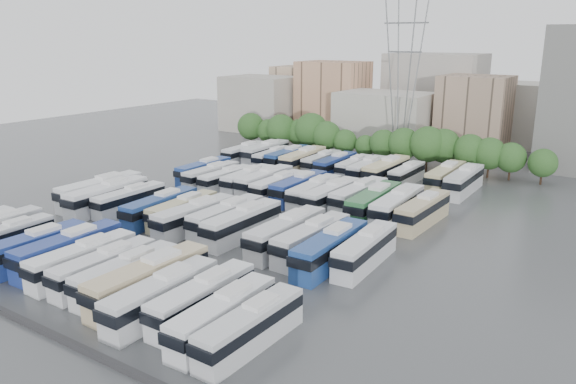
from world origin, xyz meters
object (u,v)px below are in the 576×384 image
Objects in this scene: bus_r2_s2 at (211,175)px; bus_r2_s6 at (278,186)px; bus_r2_s5 at (265,181)px; bus_r0_s8 at (127,274)px; bus_r3_s5 at (322,162)px; bus_r3_s6 at (335,165)px; bus_r3_s7 at (354,167)px; bus_r1_s10 at (286,233)px; bus_r1_s5 at (183,210)px; bus_r1_s8 at (242,223)px; bus_r1_s7 at (226,217)px; bus_r3_s4 at (303,160)px; bus_r0_s9 at (149,280)px; bus_r0_s12 at (223,316)px; bus_r0_s11 at (203,298)px; bus_r1_s13 at (365,250)px; bus_r1_s0 at (100,191)px; bus_r2_s1 at (204,170)px; bus_r2_s7 at (299,188)px; bus_r0_s5 at (68,250)px; bus_r0_s6 at (83,260)px; bus_r0_s4 at (32,249)px; bus_r1_s12 at (331,248)px; bus_r2_s13 at (423,211)px; bus_r1_s4 at (160,207)px; bus_r3_s9 at (386,171)px; bus_r3_s13 at (464,181)px; bus_r2_s11 at (374,203)px; bus_r0_s13 at (251,327)px; bus_r3_s2 at (273,157)px; bus_r0_s7 at (104,267)px; bus_r2_s12 at (397,206)px; bus_r3_s3 at (289,158)px; bus_r0_s10 at (162,296)px; bus_r2_s10 at (359,196)px; bus_r0_s2 at (8,237)px; bus_r3_s8 at (367,169)px; electricity_pylon at (404,65)px; bus_r3_s12 at (446,177)px; bus_r1_s11 at (312,239)px; bus_r3_s0 at (245,153)px; bus_r1_s2 at (129,199)px.

bus_r2_s6 is at bearing 3.07° from bus_r2_s2.
bus_r0_s8 is at bearing -74.55° from bus_r2_s5.
bus_r3_s6 is (3.48, -0.98, 0.09)m from bus_r3_s5.
bus_r1_s10 is at bearing -76.49° from bus_r3_s7.
bus_r1_s8 is at bearing -2.72° from bus_r1_s5.
bus_r3_s4 reaches higher than bus_r1_s7.
bus_r0_s9 reaches higher than bus_r0_s12.
bus_r0_s11 is 0.97× the size of bus_r1_s13.
bus_r2_s6 is at bearing 42.37° from bus_r1_s0.
bus_r2_s2 is (6.40, 17.21, -0.32)m from bus_r1_s0.
bus_r2_s7 is at bearing -2.14° from bus_r2_s1.
bus_r1_s8 is at bearing 101.19° from bus_r0_s9.
bus_r0_s11 is at bearing 3.47° from bus_r0_s9.
bus_r0_s5 is 1.05× the size of bus_r0_s6.
bus_r2_s6 is at bearing 80.04° from bus_r0_s4.
bus_r2_s13 is at bearing 78.80° from bus_r1_s12.
bus_r1_s4 is 39.78m from bus_r3_s9.
bus_r0_s8 is at bearing -58.90° from bus_r2_s2.
bus_r3_s7 is at bearing 177.73° from bus_r3_s13.
bus_r2_s11 is 27.69m from bus_r3_s5.
bus_r1_s8 is (10.15, -0.07, 0.16)m from bus_r1_s5.
bus_r0_s13 is 0.89× the size of bus_r1_s10.
bus_r3_s13 is (26.35, -0.45, 0.27)m from bus_r3_s5.
bus_r0_s9 is 1.02× the size of bus_r1_s10.
bus_r0_s4 is 54.27m from bus_r3_s2.
bus_r2_s1 is at bearing 115.33° from bus_r0_s6.
bus_r0_s5 is at bearing 174.13° from bus_r0_s7.
bus_r0_s4 is at bearing -127.74° from bus_r2_s12.
bus_r0_s4 is at bearing -94.54° from bus_r3_s5.
bus_r1_s12 reaches higher than bus_r3_s3.
bus_r3_s4 is (6.67, 17.91, 0.22)m from bus_r2_s2.
bus_r0_s10 is 38.40m from bus_r2_s10.
bus_r0_s8 is at bearing 165.39° from bus_r0_s10.
bus_r3_s2 reaches higher than bus_r0_s2.
bus_r3_s8 reaches higher than bus_r3_s2.
bus_r3_s3 is at bearing -123.24° from electricity_pylon.
bus_r2_s11 is at bearing -3.72° from bus_r2_s1.
bus_r3_s7 is at bearing -178.16° from bus_r3_s12.
bus_r2_s5 is at bearing 139.92° from bus_r1_s11.
bus_r2_s2 is 18.95m from bus_r3_s0.
bus_r3_s2 is 22.99m from bus_r3_s9.
bus_r1_s7 is 0.93× the size of bus_r2_s11.
bus_r3_s2 is at bearing -179.67° from bus_r3_s4.
bus_r3_s9 is at bearing 107.32° from bus_r2_s11.
bus_r0_s10 is 0.98× the size of bus_r1_s11.
bus_r3_s9 reaches higher than bus_r2_s6.
electricity_pylon is 2.92× the size of bus_r1_s2.
bus_r3_s13 is at bearing 85.41° from bus_r0_s12.
bus_r2_s12 is at bearing -36.35° from bus_r3_s4.
bus_r1_s8 reaches higher than bus_r1_s4.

